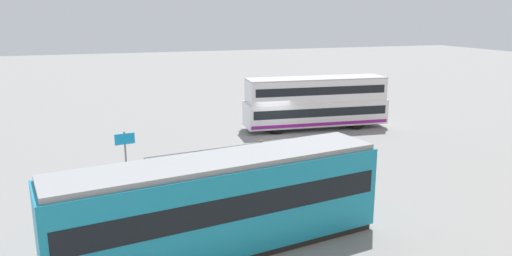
# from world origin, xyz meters

# --- Properties ---
(ground_plane) EXTENTS (160.00, 160.00, 0.00)m
(ground_plane) POSITION_xyz_m (0.00, 0.00, 0.00)
(ground_plane) COLOR gray
(double_decker_bus) EXTENTS (11.15, 3.47, 3.94)m
(double_decker_bus) POSITION_xyz_m (-3.82, -1.25, 2.01)
(double_decker_bus) COLOR white
(double_decker_bus) RESTS_ON ground
(tram_yellow) EXTENTS (12.71, 4.53, 3.63)m
(tram_yellow) POSITION_xyz_m (8.07, 15.55, 1.88)
(tram_yellow) COLOR teal
(tram_yellow) RESTS_ON ground
(pedestrian_near_railing) EXTENTS (0.33, 0.36, 1.57)m
(pedestrian_near_railing) POSITION_xyz_m (3.25, 6.27, 0.90)
(pedestrian_near_railing) COLOR #33384C
(pedestrian_near_railing) RESTS_ON ground
(pedestrian_crossing) EXTENTS (0.39, 0.39, 1.62)m
(pedestrian_crossing) POSITION_xyz_m (-0.49, 8.66, 0.93)
(pedestrian_crossing) COLOR #4C3F2D
(pedestrian_crossing) RESTS_ON ground
(pedestrian_railing) EXTENTS (8.94, 1.29, 1.08)m
(pedestrian_railing) POSITION_xyz_m (5.45, 5.42, 0.75)
(pedestrian_railing) COLOR gray
(pedestrian_railing) RESTS_ON ground
(info_sign) EXTENTS (1.06, 0.21, 2.55)m
(info_sign) POSITION_xyz_m (10.83, 5.84, 1.76)
(info_sign) COLOR slate
(info_sign) RESTS_ON ground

